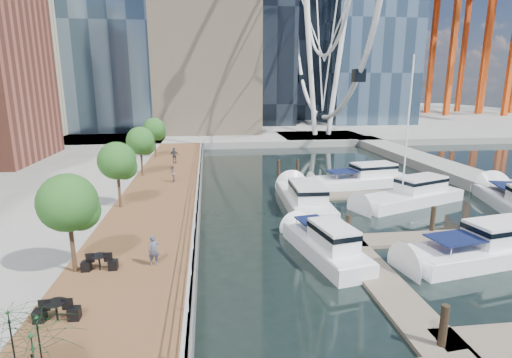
% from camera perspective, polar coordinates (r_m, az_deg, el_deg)
% --- Properties ---
extents(ground, '(520.00, 520.00, 0.00)m').
position_cam_1_polar(ground, '(17.42, 12.26, -19.56)').
color(ground, black).
rests_on(ground, ground).
extents(boardwalk, '(6.00, 60.00, 1.00)m').
position_cam_1_polar(boardwalk, '(30.31, -13.87, -4.06)').
color(boardwalk, brown).
rests_on(boardwalk, ground).
extents(seawall, '(0.25, 60.00, 1.00)m').
position_cam_1_polar(seawall, '(30.08, -8.18, -3.93)').
color(seawall, '#595954').
rests_on(seawall, ground).
extents(land_far, '(200.00, 114.00, 1.00)m').
position_cam_1_polar(land_far, '(116.18, -4.38, 8.97)').
color(land_far, gray).
rests_on(land_far, ground).
extents(breakwater, '(4.00, 60.00, 1.00)m').
position_cam_1_polar(breakwater, '(43.01, 29.13, -0.25)').
color(breakwater, gray).
rests_on(breakwater, ground).
extents(pier, '(14.00, 12.00, 1.00)m').
position_cam_1_polar(pier, '(69.04, 9.34, 5.82)').
color(pier, gray).
rests_on(pier, ground).
extents(railing, '(0.10, 60.00, 1.05)m').
position_cam_1_polar(railing, '(29.80, -8.44, -2.05)').
color(railing, white).
rests_on(railing, boardwalk).
extents(floating_docks, '(16.00, 34.00, 2.60)m').
position_cam_1_polar(floating_docks, '(28.53, 21.05, -5.70)').
color(floating_docks, '#6D6051').
rests_on(floating_docks, ground).
extents(port_cranes, '(40.00, 52.00, 38.00)m').
position_cam_1_polar(port_cranes, '(131.85, 27.91, 16.52)').
color(port_cranes, '#D84C14').
rests_on(port_cranes, ground).
extents(street_trees, '(2.60, 42.60, 4.60)m').
position_cam_1_polar(street_trees, '(28.87, -19.26, 2.47)').
color(street_trees, '#3F2B1C').
rests_on(street_trees, ground).
extents(cafe_tables, '(2.50, 13.70, 0.74)m').
position_cam_1_polar(cafe_tables, '(15.14, -27.70, -20.28)').
color(cafe_tables, black).
rests_on(cafe_tables, ground).
extents(yacht_foreground, '(10.38, 4.44, 2.15)m').
position_cam_1_polar(yacht_foreground, '(25.48, 29.69, -10.08)').
color(yacht_foreground, white).
rests_on(yacht_foreground, ground).
extents(pedestrian_near, '(0.63, 0.50, 1.49)m').
position_cam_1_polar(pedestrian_near, '(19.71, -14.40, -9.87)').
color(pedestrian_near, '#45475C').
rests_on(pedestrian_near, boardwalk).
extents(pedestrian_mid, '(0.58, 0.74, 1.50)m').
position_cam_1_polar(pedestrian_mid, '(35.67, -11.89, 0.74)').
color(pedestrian_mid, '#8E6A62').
rests_on(pedestrian_mid, boardwalk).
extents(pedestrian_far, '(1.10, 0.70, 1.74)m').
position_cam_1_polar(pedestrian_far, '(44.19, -11.57, 3.32)').
color(pedestrian_far, '#383F46').
rests_on(pedestrian_far, boardwalk).
extents(moored_yachts, '(21.97, 33.33, 11.50)m').
position_cam_1_polar(moored_yachts, '(31.90, 22.06, -4.73)').
color(moored_yachts, white).
rests_on(moored_yachts, ground).
extents(cafe_seating, '(4.50, 4.92, 2.44)m').
position_cam_1_polar(cafe_seating, '(13.48, -29.70, -21.16)').
color(cafe_seating, '#113E23').
rests_on(cafe_seating, ground).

